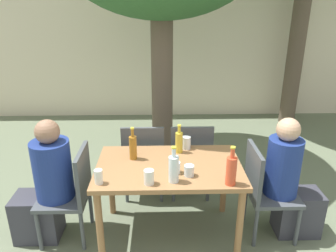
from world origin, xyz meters
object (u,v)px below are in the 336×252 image
(patio_chair_0, at_px, (72,190))
(oil_cruet_3, at_px, (179,142))
(patio_chair_3, at_px, (191,157))
(person_seated_1, at_px, (290,185))
(patio_chair_2, at_px, (144,157))
(water_bottle_1, at_px, (174,168))
(dining_table_front, at_px, (169,174))
(drinking_glass_0, at_px, (99,177))
(person_seated_0, at_px, (46,188))
(drinking_glass_1, at_px, (189,171))
(drinking_glass_2, at_px, (149,177))
(amber_bottle_0, at_px, (133,147))
(patio_chair_1, at_px, (264,187))
(drinking_glass_3, at_px, (186,143))
(soda_bottle_2, at_px, (231,170))
(drinking_glass_4, at_px, (176,167))

(patio_chair_0, height_order, oil_cruet_3, oil_cruet_3)
(patio_chair_3, xyz_separation_m, person_seated_1, (0.85, -0.64, 0.02))
(patio_chair_2, distance_m, water_bottle_1, 1.02)
(dining_table_front, bearing_deg, person_seated_1, -0.00)
(patio_chair_2, distance_m, patio_chair_3, 0.51)
(drinking_glass_0, bearing_deg, person_seated_0, 151.85)
(water_bottle_1, height_order, oil_cruet_3, water_bottle_1)
(patio_chair_0, distance_m, drinking_glass_1, 1.09)
(oil_cruet_3, bearing_deg, drinking_glass_2, -115.49)
(dining_table_front, relative_size, amber_bottle_0, 4.17)
(person_seated_1, relative_size, drinking_glass_2, 9.66)
(patio_chair_1, height_order, drinking_glass_2, patio_chair_1)
(water_bottle_1, relative_size, drinking_glass_3, 2.45)
(person_seated_0, bearing_deg, person_seated_1, 90.00)
(patio_chair_0, distance_m, drinking_glass_2, 0.83)
(person_seated_1, relative_size, drinking_glass_3, 9.36)
(oil_cruet_3, height_order, drinking_glass_1, oil_cruet_3)
(soda_bottle_2, bearing_deg, drinking_glass_0, 177.92)
(patio_chair_1, distance_m, oil_cruet_3, 0.88)
(person_seated_0, xyz_separation_m, drinking_glass_2, (0.94, -0.31, 0.28))
(drinking_glass_1, relative_size, drinking_glass_4, 0.95)
(dining_table_front, bearing_deg, patio_chair_0, 180.00)
(patio_chair_1, bearing_deg, drinking_glass_0, 101.46)
(water_bottle_1, bearing_deg, oil_cruet_3, 82.17)
(patio_chair_1, distance_m, soda_bottle_2, 0.63)
(amber_bottle_0, xyz_separation_m, drinking_glass_0, (-0.24, -0.42, -0.06))
(dining_table_front, relative_size, person_seated_1, 1.09)
(patio_chair_0, relative_size, water_bottle_1, 2.91)
(amber_bottle_0, distance_m, drinking_glass_4, 0.46)
(drinking_glass_4, bearing_deg, drinking_glass_2, -141.89)
(patio_chair_1, relative_size, drinking_glass_3, 7.11)
(water_bottle_1, height_order, soda_bottle_2, soda_bottle_2)
(amber_bottle_0, bearing_deg, dining_table_front, -21.87)
(person_seated_0, distance_m, soda_bottle_2, 1.65)
(patio_chair_2, xyz_separation_m, person_seated_1, (1.36, -0.64, 0.02))
(dining_table_front, bearing_deg, amber_bottle_0, 158.13)
(patio_chair_3, bearing_deg, drinking_glass_4, 75.27)
(patio_chair_2, height_order, person_seated_1, person_seated_1)
(dining_table_front, height_order, person_seated_0, person_seated_0)
(drinking_glass_0, height_order, drinking_glass_1, drinking_glass_0)
(oil_cruet_3, bearing_deg, drinking_glass_1, -82.58)
(soda_bottle_2, height_order, drinking_glass_2, soda_bottle_2)
(amber_bottle_0, height_order, drinking_glass_4, amber_bottle_0)
(patio_chair_0, relative_size, person_seated_1, 0.76)
(patio_chair_0, xyz_separation_m, soda_bottle_2, (1.34, -0.33, 0.37))
(patio_chair_2, distance_m, person_seated_0, 1.06)
(patio_chair_0, relative_size, drinking_glass_1, 9.42)
(patio_chair_1, relative_size, drinking_glass_1, 9.42)
(person_seated_1, bearing_deg, drinking_glass_2, 103.58)
(amber_bottle_0, bearing_deg, patio_chair_2, 82.72)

